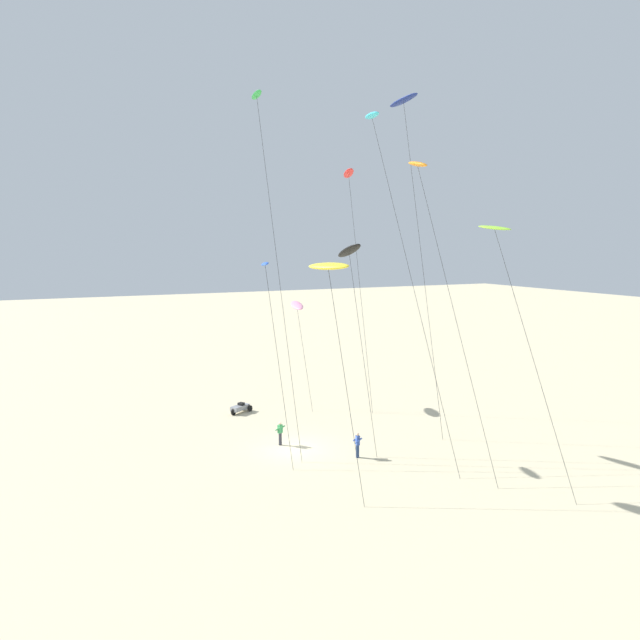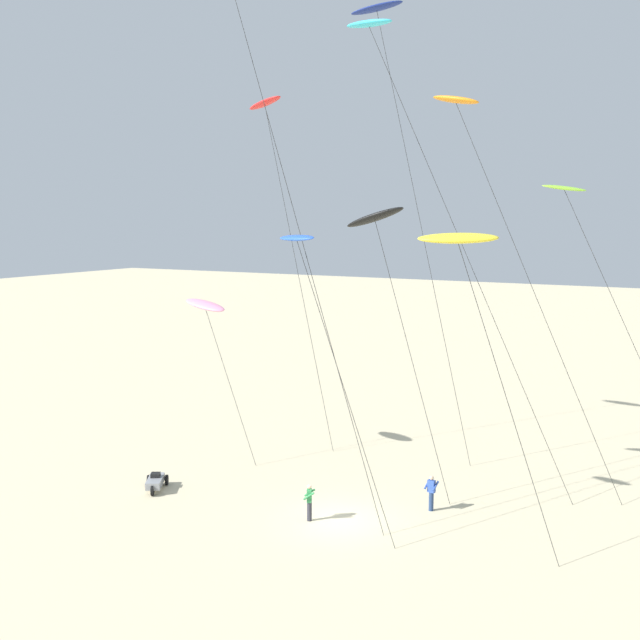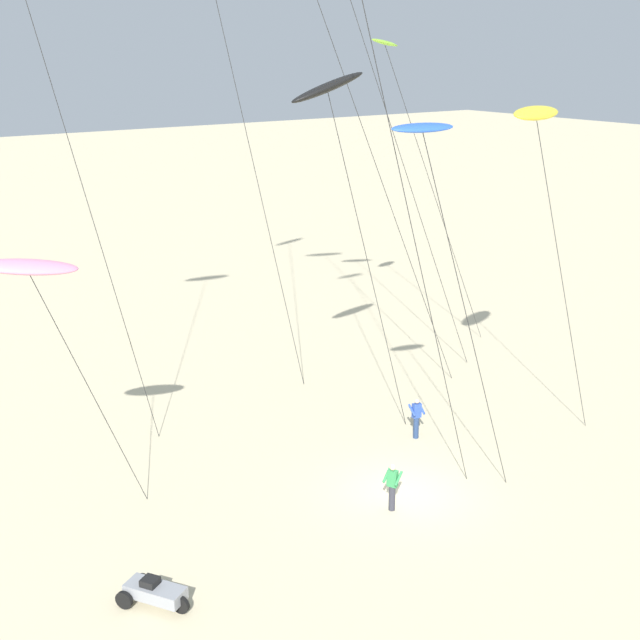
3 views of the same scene
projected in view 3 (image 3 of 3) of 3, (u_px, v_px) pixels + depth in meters
name	position (u px, v px, depth m)	size (l,w,h in m)	color
ground_plane	(404.00, 493.00, 30.16)	(260.00, 260.00, 0.00)	beige
kite_pink	(28.00, 268.00, 25.36)	(4.76, 1.39, 9.13)	pink
kite_lime	(387.00, 50.00, 37.88)	(8.19, 1.39, 15.16)	#8CD833
kite_blue	(424.00, 136.00, 24.63)	(5.60, 0.99, 12.79)	blue
kite_black	(328.00, 89.00, 29.31)	(5.54, 0.89, 14.13)	black
kite_yellow	(537.00, 114.00, 29.26)	(6.04, 1.97, 12.95)	yellow
kite_flyer_nearest	(392.00, 486.00, 28.82)	(0.68, 0.69, 1.67)	#33333D
kite_flyer_middle	(416.00, 417.00, 34.13)	(0.60, 0.58, 1.67)	navy
beach_buggy	(154.00, 592.00, 24.04)	(1.69, 2.05, 0.82)	gray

